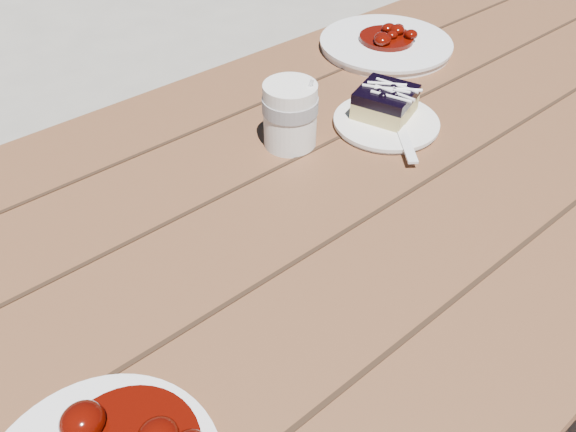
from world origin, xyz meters
TOP-DOWN VIEW (x-y plane):
  - picnic_table at (0.00, -0.00)m, footprint 2.00×1.55m
  - dessert_plate at (0.23, 0.06)m, footprint 0.16×0.16m
  - blueberry_cake at (0.24, 0.07)m, footprint 0.11×0.11m
  - fork_dessert at (0.21, 0.00)m, footprint 0.12×0.14m
  - coffee_cup at (0.08, 0.12)m, footprint 0.08×0.08m
  - second_plate at (0.44, 0.25)m, footprint 0.25×0.25m
  - second_stew at (0.44, 0.25)m, footprint 0.11×0.11m

SIDE VIEW (x-z plane):
  - picnic_table at x=0.00m, z-range 0.21..0.96m
  - dessert_plate at x=0.23m, z-range 0.75..0.76m
  - second_plate at x=0.44m, z-range 0.75..0.77m
  - fork_dessert at x=0.21m, z-range 0.76..0.76m
  - blueberry_cake at x=0.24m, z-range 0.76..0.81m
  - second_stew at x=0.44m, z-range 0.77..0.81m
  - coffee_cup at x=0.08m, z-range 0.75..0.85m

